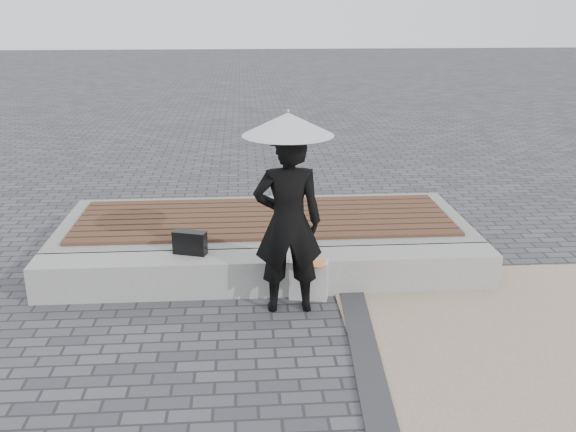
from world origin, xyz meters
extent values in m
plane|color=#4C4C51|center=(0.00, 0.00, 0.00)|extent=(80.00, 80.00, 0.00)
cube|color=#333336|center=(0.75, -0.50, 0.02)|extent=(0.61, 5.20, 0.04)
cube|color=#ACABA6|center=(0.00, 1.60, 0.20)|extent=(5.00, 0.45, 0.40)
cube|color=gray|center=(0.00, 2.80, 0.20)|extent=(5.00, 2.00, 0.40)
imported|color=black|center=(0.18, 1.12, 0.93)|extent=(0.68, 0.45, 1.86)
cylinder|color=#AAAAAF|center=(0.18, 1.12, 1.36)|extent=(0.02, 0.02, 0.87)
cone|color=silver|center=(0.18, 1.12, 1.90)|extent=(0.87, 0.87, 0.21)
sphere|color=#AAAAAF|center=(0.18, 1.12, 2.02)|extent=(0.03, 0.03, 0.03)
cube|color=black|center=(-0.84, 1.70, 0.53)|extent=(0.38, 0.23, 0.25)
cube|color=silver|center=(0.41, 1.36, 0.21)|extent=(0.43, 0.25, 0.42)
cube|color=red|center=(0.41, 1.31, 0.43)|extent=(0.37, 0.32, 0.01)
camera|label=1|loc=(-0.24, -4.74, 2.97)|focal=39.72mm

